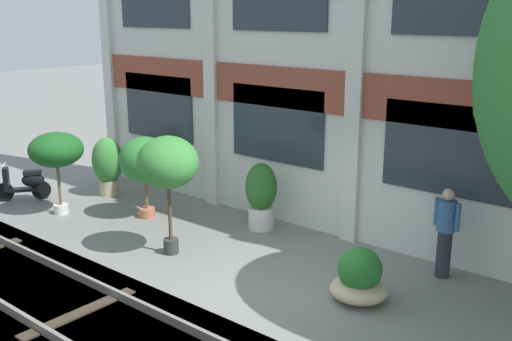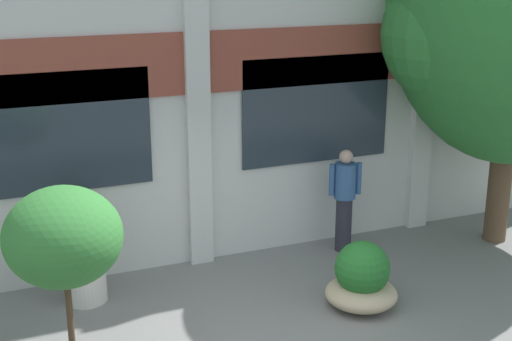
% 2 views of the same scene
% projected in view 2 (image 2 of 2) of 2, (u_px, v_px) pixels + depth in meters
% --- Properties ---
extents(apartment_facade, '(16.25, 0.64, 7.94)m').
position_uv_depth(apartment_facade, '(189.00, 1.00, 10.24)').
color(apartment_facade, silver).
rests_on(apartment_facade, ground).
extents(potted_plant_low_pan, '(1.20, 1.20, 2.41)m').
position_uv_depth(potted_plant_low_pan, '(63.00, 240.00, 7.18)').
color(potted_plant_low_pan, '#333333').
rests_on(potted_plant_low_pan, ground).
extents(potted_plant_fluted_column, '(0.70, 0.70, 1.51)m').
position_uv_depth(potted_plant_fluted_column, '(83.00, 247.00, 9.66)').
color(potted_plant_fluted_column, beige).
rests_on(potted_plant_fluted_column, ground).
extents(potted_plant_wide_bowl, '(0.98, 0.98, 0.93)m').
position_uv_depth(potted_plant_wide_bowl, '(362.00, 280.00, 9.63)').
color(potted_plant_wide_bowl, tan).
rests_on(potted_plant_wide_bowl, ground).
extents(resident_by_doorway, '(0.52, 0.34, 1.68)m').
position_uv_depth(resident_by_doorway, '(345.00, 197.00, 11.31)').
color(resident_by_doorway, '#282833').
rests_on(resident_by_doorway, ground).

